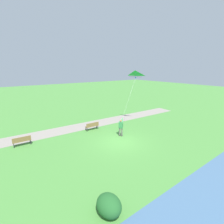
# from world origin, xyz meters

# --- Properties ---
(ground_plane) EXTENTS (120.00, 120.00, 0.00)m
(ground_plane) POSITION_xyz_m (0.00, 0.00, 0.00)
(ground_plane) COLOR #4C8E3D
(walkway_path) EXTENTS (3.83, 32.08, 0.02)m
(walkway_path) POSITION_xyz_m (5.97, 2.00, 0.01)
(walkway_path) COLOR gray
(walkway_path) RESTS_ON ground
(person_kite_flyer) EXTENTS (0.52, 0.62, 1.83)m
(person_kite_flyer) POSITION_xyz_m (1.07, -1.00, 1.05)
(person_kite_flyer) COLOR #232328
(person_kite_flyer) RESTS_ON ground
(flying_kite) EXTENTS (2.83, 4.13, 4.66)m
(flying_kite) POSITION_xyz_m (3.23, -4.78, 5.98)
(flying_kite) COLOR green
(park_bench_near_walkway) EXTENTS (0.51, 1.52, 0.88)m
(park_bench_near_walkway) POSITION_xyz_m (4.23, 0.58, 0.51)
(park_bench_near_walkway) COLOR olive
(park_bench_near_walkway) RESTS_ON ground
(park_bench_far_walkway) EXTENTS (0.51, 1.52, 0.88)m
(park_bench_far_walkway) POSITION_xyz_m (4.54, 7.57, 0.51)
(park_bench_far_walkway) COLOR olive
(park_bench_far_walkway) RESTS_ON ground
(lakeside_shrub) EXTENTS (1.38, 1.12, 0.98)m
(lakeside_shrub) POSITION_xyz_m (-5.85, 5.32, 0.49)
(lakeside_shrub) COLOR #236028
(lakeside_shrub) RESTS_ON ground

